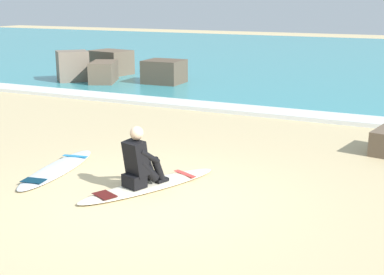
{
  "coord_description": "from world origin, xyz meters",
  "views": [
    {
      "loc": [
        3.77,
        -6.46,
        2.89
      ],
      "look_at": [
        -0.16,
        1.67,
        0.55
      ],
      "focal_mm": 50.35,
      "sensor_mm": 36.0,
      "label": 1
    }
  ],
  "objects": [
    {
      "name": "surfer_seated",
      "position": [
        -0.4,
        0.32,
        0.44
      ],
      "size": [
        0.54,
        0.77,
        0.95
      ],
      "color": "black",
      "rests_on": "surfboard_main"
    },
    {
      "name": "ground_plane",
      "position": [
        0.0,
        0.0,
        0.0
      ],
      "size": [
        80.0,
        80.0,
        0.0
      ],
      "primitive_type": "plane",
      "color": "#CCB584"
    },
    {
      "name": "surfboard_main",
      "position": [
        -0.32,
        0.47,
        0.04
      ],
      "size": [
        1.52,
        2.55,
        0.08
      ],
      "color": "#EFE5C6",
      "rests_on": "ground"
    },
    {
      "name": "surfboard_spare_near",
      "position": [
        -2.19,
        0.51,
        0.04
      ],
      "size": [
        0.94,
        2.41,
        0.08
      ],
      "color": "silver",
      "rests_on": "ground"
    },
    {
      "name": "breaking_foam",
      "position": [
        0.0,
        6.59,
        0.06
      ],
      "size": [
        80.0,
        0.9,
        0.11
      ],
      "primitive_type": "cube",
      "color": "white",
      "rests_on": "ground"
    },
    {
      "name": "sea",
      "position": [
        0.0,
        20.29,
        0.05
      ],
      "size": [
        80.0,
        28.0,
        0.1
      ],
      "primitive_type": "cube",
      "color": "teal",
      "rests_on": "ground"
    },
    {
      "name": "rock_outcrop_distant",
      "position": [
        -6.95,
        9.47,
        0.48
      ],
      "size": [
        4.41,
        3.33,
        1.14
      ],
      "color": "brown",
      "rests_on": "ground"
    }
  ]
}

